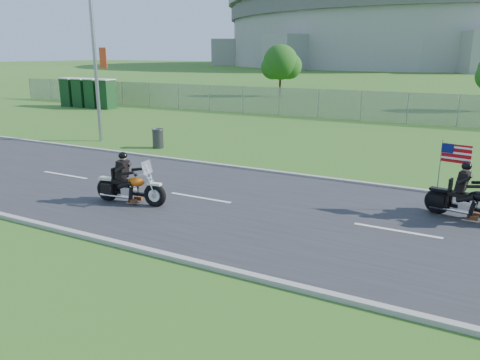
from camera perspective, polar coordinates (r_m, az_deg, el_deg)
The scene contains 15 objects.
ground at distance 13.87m, azimuth 2.12°, elevation -3.50°, with size 420.00×420.00×0.00m, color #2E581B.
road at distance 13.86m, azimuth 2.12°, elevation -3.42°, with size 120.00×8.00×0.04m, color #28282B.
curb_north at distance 17.43m, azimuth 7.98°, elevation 0.47°, with size 120.00×0.18×0.12m, color #9E9B93.
curb_south at distance 10.61m, azimuth -7.67°, elevation -9.44°, with size 120.00×0.18×0.12m, color #9E9B93.
fence at distance 33.75m, azimuth 9.55°, elevation 9.19°, with size 60.00×0.03×2.00m, color gray.
stadium at distance 183.96m, azimuth 21.07°, elevation 17.80°, with size 140.40×140.40×29.20m.
streetlight at distance 25.30m, azimuth -17.15°, elevation 17.31°, with size 0.90×2.46×10.00m.
porta_toilet_a at distance 40.13m, azimuth -15.98°, elevation 9.98°, with size 1.10×1.10×2.30m, color #113816.
porta_toilet_b at distance 41.11m, azimuth -17.42°, elevation 9.98°, with size 1.10×1.10×2.30m, color #113816.
porta_toilet_c at distance 42.11m, azimuth -18.78°, elevation 9.98°, with size 1.10×1.10×2.30m, color #113816.
porta_toilet_d at distance 43.14m, azimuth -20.08°, elevation 9.98°, with size 1.10×1.10×2.30m, color #113816.
tree_fence_mid at distance 49.91m, azimuth 5.03°, elevation 13.90°, with size 3.96×3.69×5.30m.
motorcycle_lead at distance 14.51m, azimuth -13.34°, elevation -0.93°, with size 2.41×0.78×1.62m.
motorcycle_follow at distance 14.19m, azimuth 26.20°, elevation -2.32°, with size 2.40×0.97×2.02m.
trash_can at distance 22.93m, azimuth -9.97°, elevation 4.97°, with size 0.52×0.52×0.90m, color #35353A.
Camera 1 is at (5.73, -11.81, 4.47)m, focal length 35.00 mm.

